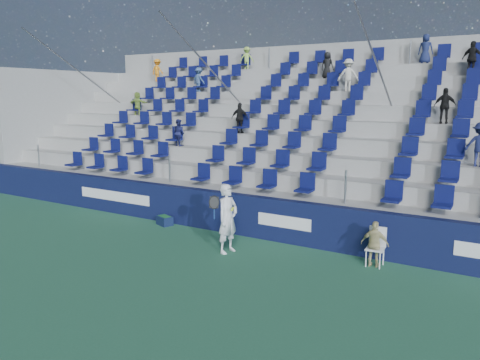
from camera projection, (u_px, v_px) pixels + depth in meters
name	position (u px, v px, depth m)	size (l,w,h in m)	color
ground	(173.00, 267.00, 11.22)	(70.00, 70.00, 0.00)	#2A6345
sponsor_wall	(240.00, 214.00, 13.76)	(24.00, 0.32, 1.20)	#10163C
grandstand	(309.00, 146.00, 17.79)	(24.00, 8.17, 6.63)	#9B9B96
tennis_player	(228.00, 218.00, 12.10)	(0.69, 0.72, 1.82)	silver
line_judge_chair	(376.00, 244.00, 11.26)	(0.44, 0.45, 0.93)	white
line_judge	(375.00, 244.00, 11.13)	(0.66, 0.27, 1.12)	tan
ball_bin	(165.00, 220.00, 14.80)	(0.61, 0.50, 0.29)	#101B3C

